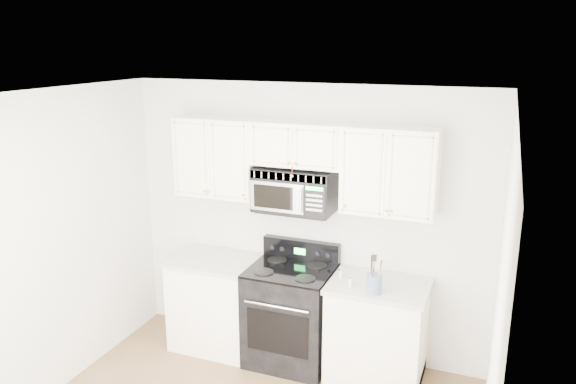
% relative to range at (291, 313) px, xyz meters
% --- Properties ---
extents(room, '(3.51, 3.51, 2.61)m').
position_rel_range_xyz_m(room, '(0.02, -1.43, 0.82)').
color(room, brown).
rests_on(room, ground).
extents(base_cabinet_left, '(0.86, 0.65, 0.92)m').
position_rel_range_xyz_m(base_cabinet_left, '(-0.78, 0.01, -0.06)').
color(base_cabinet_left, white).
rests_on(base_cabinet_left, ground).
extents(base_cabinet_right, '(0.86, 0.65, 0.92)m').
position_rel_range_xyz_m(base_cabinet_right, '(0.82, 0.01, -0.06)').
color(base_cabinet_right, white).
rests_on(base_cabinet_right, ground).
extents(range, '(0.76, 0.69, 1.12)m').
position_rel_range_xyz_m(range, '(0.00, 0.00, 0.00)').
color(range, black).
rests_on(range, ground).
extents(upper_cabinets, '(2.44, 0.37, 0.75)m').
position_rel_range_xyz_m(upper_cabinets, '(0.02, 0.16, 1.45)').
color(upper_cabinets, white).
rests_on(upper_cabinets, ground).
extents(microwave, '(0.73, 0.41, 0.40)m').
position_rel_range_xyz_m(microwave, '(-0.02, 0.13, 1.17)').
color(microwave, black).
rests_on(microwave, ground).
extents(utensil_crock, '(0.13, 0.13, 0.34)m').
position_rel_range_xyz_m(utensil_crock, '(0.82, -0.20, 0.53)').
color(utensil_crock, slate).
rests_on(utensil_crock, base_cabinet_right).
extents(shaker_salt, '(0.04, 0.04, 0.09)m').
position_rel_range_xyz_m(shaker_salt, '(0.48, -0.00, 0.48)').
color(shaker_salt, '#B9B7CD').
rests_on(shaker_salt, base_cabinet_right).
extents(shaker_pepper, '(0.04, 0.04, 0.09)m').
position_rel_range_xyz_m(shaker_pepper, '(0.60, -0.14, 0.48)').
color(shaker_pepper, '#B9B7CD').
rests_on(shaker_pepper, base_cabinet_right).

